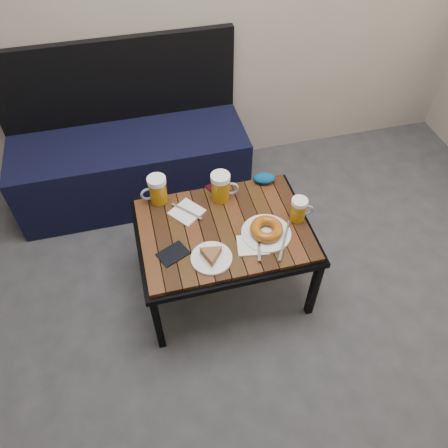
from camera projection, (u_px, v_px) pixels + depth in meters
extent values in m
cube|color=black|center=(133.00, 168.00, 2.74)|extent=(1.40, 0.50, 0.45)
cube|color=black|center=(116.00, 81.00, 2.53)|extent=(1.40, 0.05, 0.50)
cube|color=black|center=(158.00, 324.00, 2.04)|extent=(0.04, 0.03, 0.42)
cube|color=black|center=(314.00, 289.00, 2.17)|extent=(0.04, 0.03, 0.42)
cube|color=black|center=(143.00, 235.00, 2.40)|extent=(0.04, 0.04, 0.42)
cube|color=black|center=(277.00, 210.00, 2.52)|extent=(0.04, 0.04, 0.42)
cube|color=black|center=(224.00, 233.00, 2.11)|extent=(0.84, 0.62, 0.03)
cube|color=#3A200D|center=(224.00, 229.00, 2.09)|extent=(0.80, 0.58, 0.02)
cylinder|color=#A6700D|center=(158.00, 192.00, 2.16)|extent=(0.10, 0.10, 0.12)
cylinder|color=white|center=(156.00, 181.00, 2.11)|extent=(0.09, 0.09, 0.03)
torus|color=#8C999E|center=(148.00, 194.00, 2.15)|extent=(0.08, 0.02, 0.08)
cylinder|color=#A6700D|center=(220.00, 189.00, 2.17)|extent=(0.11, 0.11, 0.13)
cylinder|color=white|center=(220.00, 177.00, 2.11)|extent=(0.10, 0.10, 0.03)
torus|color=#8C999E|center=(231.00, 189.00, 2.17)|extent=(0.08, 0.03, 0.08)
cylinder|color=#A6700D|center=(298.00, 211.00, 2.09)|extent=(0.08, 0.08, 0.10)
cylinder|color=white|center=(300.00, 202.00, 2.04)|extent=(0.08, 0.08, 0.02)
torus|color=#8C999E|center=(307.00, 210.00, 2.09)|extent=(0.06, 0.02, 0.06)
cylinder|color=white|center=(211.00, 258.00, 1.96)|extent=(0.19, 0.19, 0.01)
cylinder|color=white|center=(266.00, 233.00, 2.05)|extent=(0.23, 0.23, 0.02)
torus|color=#80320B|center=(267.00, 229.00, 2.03)|extent=(0.16, 0.16, 0.05)
cube|color=#A5A8AD|center=(284.00, 240.00, 2.01)|extent=(0.13, 0.22, 0.00)
cube|color=#A5A8AD|center=(259.00, 245.00, 1.99)|extent=(0.06, 0.18, 0.00)
cube|color=white|center=(187.00, 212.00, 2.15)|extent=(0.19, 0.19, 0.01)
cube|color=#A5A8AD|center=(187.00, 211.00, 2.14)|extent=(0.13, 0.15, 0.00)
cube|color=white|center=(253.00, 245.00, 2.01)|extent=(0.16, 0.14, 0.01)
cube|color=black|center=(173.00, 254.00, 1.98)|extent=(0.16, 0.14, 0.01)
cube|color=black|center=(218.00, 189.00, 2.26)|extent=(0.13, 0.15, 0.01)
ellipsoid|color=navy|center=(264.00, 178.00, 2.28)|extent=(0.13, 0.10, 0.05)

